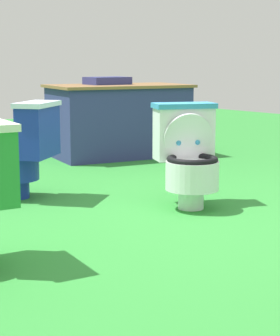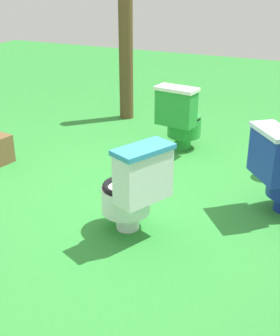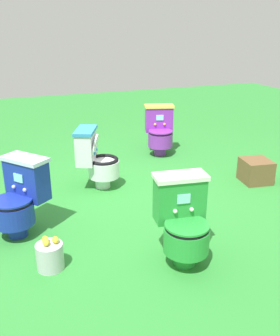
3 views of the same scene
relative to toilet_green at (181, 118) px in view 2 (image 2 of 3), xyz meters
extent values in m
plane|color=#2D8433|center=(1.28, 0.06, -0.37)|extent=(14.00, 14.00, 0.00)
cylinder|color=green|center=(-0.07, 0.01, -0.30)|extent=(0.20, 0.20, 0.14)
cylinder|color=green|center=(-0.09, 0.01, -0.13)|extent=(0.42, 0.42, 0.20)
torus|color=black|center=(-0.09, 0.01, -0.02)|extent=(0.40, 0.40, 0.04)
cylinder|color=white|center=(-0.09, 0.01, -0.07)|extent=(0.27, 0.27, 0.01)
cube|color=green|center=(0.11, -0.02, 0.14)|extent=(0.25, 0.43, 0.37)
cube|color=white|center=(0.11, -0.02, 0.34)|extent=(0.27, 0.46, 0.04)
cube|color=#8CE0E5|center=(0.01, 0.00, 0.19)|extent=(0.02, 0.11, 0.08)
cylinder|color=green|center=(-0.09, 0.01, 0.00)|extent=(0.41, 0.41, 0.02)
sphere|color=white|center=(-0.01, -0.07, 0.09)|extent=(0.04, 0.04, 0.04)
sphere|color=white|center=(0.01, 0.07, 0.09)|extent=(0.04, 0.04, 0.04)
cylinder|color=white|center=(1.70, 0.20, -0.30)|extent=(0.24, 0.24, 0.14)
cylinder|color=white|center=(1.69, 0.19, -0.13)|extent=(0.49, 0.49, 0.20)
torus|color=black|center=(1.69, 0.19, -0.02)|extent=(0.47, 0.47, 0.04)
cylinder|color=#338CBF|center=(1.69, 0.19, -0.07)|extent=(0.32, 0.32, 0.01)
cube|color=white|center=(1.77, 0.37, 0.14)|extent=(0.45, 0.34, 0.37)
cube|color=#338CBF|center=(1.77, 0.37, 0.34)|extent=(0.48, 0.37, 0.04)
cube|color=#8CE0E5|center=(1.73, 0.28, 0.19)|extent=(0.10, 0.05, 0.08)
cylinder|color=white|center=(1.73, 0.28, 0.12)|extent=(0.36, 0.23, 0.35)
sphere|color=#338CBF|center=(1.79, 0.24, 0.09)|extent=(0.04, 0.04, 0.04)
sphere|color=#338CBF|center=(1.66, 0.30, 0.09)|extent=(0.04, 0.04, 0.04)
cube|color=#192D9E|center=(1.01, 1.12, 0.14)|extent=(0.44, 0.40, 0.37)
cube|color=silver|center=(1.01, 1.12, 0.34)|extent=(0.47, 0.44, 0.04)
sphere|color=silver|center=(0.89, 1.16, 0.09)|extent=(0.04, 0.04, 0.04)
cylinder|color=brown|center=(-0.81, -1.05, 0.43)|extent=(0.18, 0.18, 1.61)
cylinder|color=#B7B7BF|center=(0.27, 1.05, -0.26)|extent=(0.22, 0.22, 0.22)
ellipsoid|color=yellow|center=(0.27, 1.00, -0.12)|extent=(0.07, 0.05, 0.05)
ellipsoid|color=yellow|center=(0.31, 1.07, -0.12)|extent=(0.07, 0.05, 0.05)
ellipsoid|color=yellow|center=(0.26, 1.07, -0.12)|extent=(0.07, 0.05, 0.05)
camera|label=1|loc=(-1.11, -2.81, 0.65)|focal=64.40mm
camera|label=2|loc=(4.38, 1.56, 1.49)|focal=48.27mm
camera|label=3|loc=(-2.40, 1.31, 1.49)|focal=40.32mm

